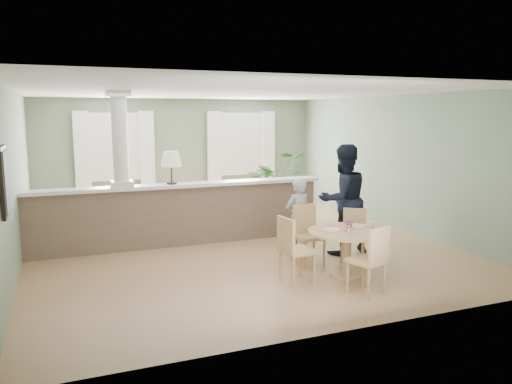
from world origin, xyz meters
name	(u,v)px	position (x,y,z in m)	size (l,w,h in m)	color
ground	(233,243)	(0.00, 0.00, 0.00)	(8.00, 8.00, 0.00)	tan
room_shell	(220,141)	(-0.03, 0.63, 1.81)	(7.02, 8.02, 2.71)	gray
pony_wall	(176,206)	(-0.99, 0.20, 0.71)	(5.32, 0.38, 2.70)	#715F49
sofa	(235,203)	(0.68, 1.81, 0.40)	(2.75, 1.07, 0.80)	#8C6F4C
houseplant	(274,184)	(1.68, 1.96, 0.75)	(1.35, 1.17, 1.49)	#326528
dining_table	(347,240)	(0.91, -2.39, 0.54)	(1.12, 1.12, 0.77)	tan
chair_far_boy	(307,232)	(0.67, -1.63, 0.51)	(0.42, 0.42, 0.92)	tan
chair_far_man	(354,233)	(1.41, -1.79, 0.46)	(0.53, 0.53, 0.84)	tan
chair_near	(371,257)	(0.79, -3.18, 0.50)	(0.53, 0.53, 0.92)	tan
chair_side	(293,247)	(0.05, -2.39, 0.52)	(0.47, 0.47, 0.94)	tan
child_person	(298,218)	(0.69, -1.25, 0.65)	(0.48, 0.31, 1.31)	#96969A
man_person	(343,200)	(1.48, -1.35, 0.92)	(0.89, 0.70, 1.84)	black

